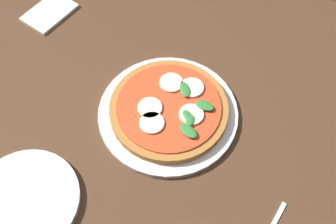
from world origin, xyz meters
name	(u,v)px	position (x,y,z in m)	size (l,w,h in m)	color
dining_table	(165,151)	(0.00, 0.00, 0.64)	(1.11, 1.19, 0.74)	#4C301E
serving_tray	(168,113)	(-0.04, -0.01, 0.74)	(0.31, 0.31, 0.01)	silver
pizza	(169,108)	(-0.04, -0.01, 0.76)	(0.26, 0.26, 0.03)	#B27033
plate_white	(25,200)	(0.26, -0.18, 0.74)	(0.22, 0.22, 0.01)	white
napkin	(50,12)	(-0.20, -0.42, 0.74)	(0.13, 0.09, 0.01)	white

